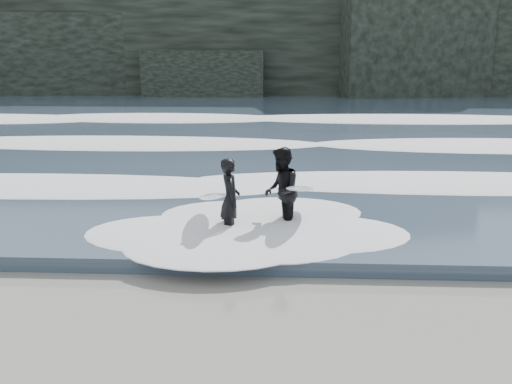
# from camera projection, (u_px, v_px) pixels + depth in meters

# --- Properties ---
(ground) EXTENTS (120.00, 120.00, 0.00)m
(ground) POSITION_uv_depth(u_px,v_px,m) (376.00, 370.00, 7.30)
(ground) COLOR #787255
(ground) RESTS_ON ground
(sea) EXTENTS (90.00, 52.00, 0.30)m
(sea) POSITION_uv_depth(u_px,v_px,m) (305.00, 114.00, 35.37)
(sea) COLOR #334254
(sea) RESTS_ON ground
(headland) EXTENTS (70.00, 9.00, 10.00)m
(headland) POSITION_uv_depth(u_px,v_px,m) (300.00, 39.00, 50.67)
(headland) COLOR black
(headland) RESTS_ON ground
(foam_near) EXTENTS (60.00, 3.20, 0.20)m
(foam_near) POSITION_uv_depth(u_px,v_px,m) (327.00, 182.00, 15.92)
(foam_near) COLOR white
(foam_near) RESTS_ON sea
(foam_mid) EXTENTS (60.00, 4.00, 0.24)m
(foam_mid) POSITION_uv_depth(u_px,v_px,m) (315.00, 143.00, 22.70)
(foam_mid) COLOR white
(foam_mid) RESTS_ON sea
(foam_far) EXTENTS (60.00, 4.80, 0.30)m
(foam_far) POSITION_uv_depth(u_px,v_px,m) (307.00, 116.00, 31.42)
(foam_far) COLOR white
(foam_far) RESTS_ON sea
(surfer_left) EXTENTS (1.18, 1.99, 1.78)m
(surfer_left) POSITION_uv_depth(u_px,v_px,m) (227.00, 198.00, 12.23)
(surfer_left) COLOR black
(surfer_left) RESTS_ON ground
(surfer_right) EXTENTS (1.23, 2.23, 1.95)m
(surfer_right) POSITION_uv_depth(u_px,v_px,m) (283.00, 191.00, 12.51)
(surfer_right) COLOR black
(surfer_right) RESTS_ON ground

